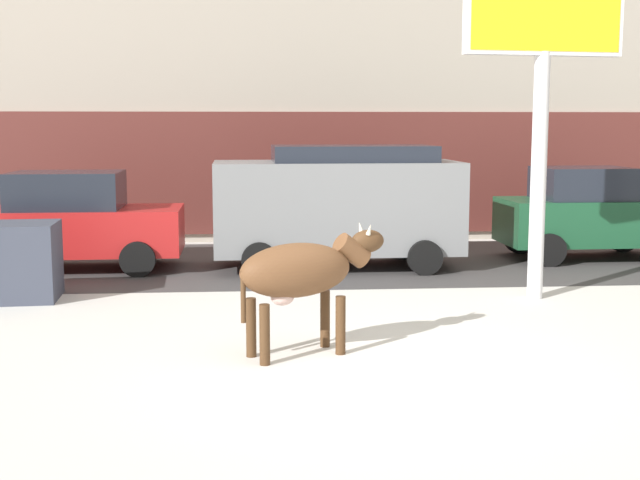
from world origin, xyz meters
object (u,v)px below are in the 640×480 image
(car_darkgreen_hatchback, at_px, (588,213))
(car_grey_van, at_px, (338,203))
(dumpster, at_px, (1,262))
(cow_brown, at_px, (301,272))
(pedestrian_near_billboard, at_px, (280,203))
(billboard, at_px, (544,17))
(car_red_sedan, at_px, (68,222))

(car_darkgreen_hatchback, bearing_deg, car_grey_van, -172.47)
(dumpster, bearing_deg, cow_brown, -38.43)
(cow_brown, xyz_separation_m, pedestrian_near_billboard, (0.08, 10.08, -0.11))
(billboard, bearing_deg, dumpster, 176.24)
(car_grey_van, xyz_separation_m, dumpster, (-5.50, -2.58, -0.64))
(car_darkgreen_hatchback, bearing_deg, dumpster, -162.96)
(billboard, relative_size, car_grey_van, 1.20)
(billboard, xyz_separation_m, dumpster, (-8.29, 0.55, -3.71))
(pedestrian_near_billboard, bearing_deg, billboard, -62.08)
(pedestrian_near_billboard, bearing_deg, dumpster, -124.69)
(billboard, bearing_deg, pedestrian_near_billboard, 117.92)
(billboard, xyz_separation_m, car_grey_van, (-2.79, 3.13, -3.07))
(cow_brown, height_order, car_grey_van, car_grey_van)
(car_grey_van, xyz_separation_m, pedestrian_near_billboard, (-0.97, 3.97, -0.36))
(car_grey_van, bearing_deg, car_red_sedan, 178.18)
(cow_brown, distance_m, dumpster, 5.70)
(car_darkgreen_hatchback, distance_m, dumpster, 11.14)
(car_darkgreen_hatchback, height_order, pedestrian_near_billboard, car_darkgreen_hatchback)
(billboard, bearing_deg, car_red_sedan, 157.26)
(billboard, height_order, car_grey_van, billboard)
(billboard, xyz_separation_m, pedestrian_near_billboard, (-3.76, 7.10, -3.43))
(car_darkgreen_hatchback, xyz_separation_m, dumpster, (-10.65, -3.26, -0.33))
(car_grey_van, xyz_separation_m, car_darkgreen_hatchback, (5.14, 0.68, -0.32))
(car_grey_van, height_order, pedestrian_near_billboard, car_grey_van)
(car_red_sedan, height_order, car_grey_van, car_grey_van)
(cow_brown, height_order, car_red_sedan, car_red_sedan)
(car_red_sedan, distance_m, car_darkgreen_hatchback, 10.21)
(car_grey_van, height_order, dumpster, car_grey_van)
(billboard, relative_size, pedestrian_near_billboard, 3.21)
(cow_brown, relative_size, car_red_sedan, 0.45)
(car_red_sedan, bearing_deg, pedestrian_near_billboard, 42.98)
(car_grey_van, bearing_deg, dumpster, -154.86)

